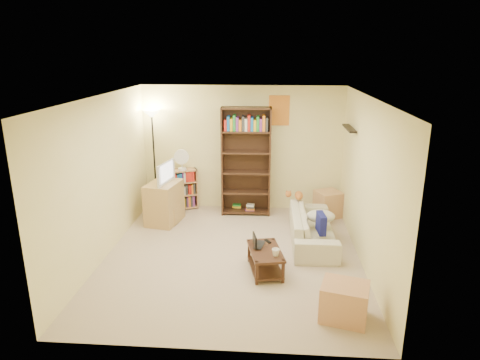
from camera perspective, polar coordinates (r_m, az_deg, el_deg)
The scene contains 19 objects.
room at distance 6.36m, azimuth -1.07°, elevation 3.12°, with size 4.50×4.54×2.52m.
sofa at distance 7.39m, azimuth 9.65°, elevation -6.25°, with size 0.72×1.81×0.53m, color beige.
navy_pillow at distance 6.95m, azimuth 10.76°, elevation -5.68°, with size 0.35×0.10×0.31m, color navy.
cream_blanket at distance 7.37m, azimuth 10.70°, elevation -4.77°, with size 0.49×0.35×0.21m, color beige.
tabby_cat at distance 7.90m, azimuth 7.61°, elevation -2.02°, with size 0.41×0.15×0.14m.
coffee_table at distance 6.38m, azimuth 3.38°, elevation -10.38°, with size 0.59×0.87×0.35m.
laptop at distance 6.41m, azimuth 2.97°, elevation -8.72°, with size 0.26×0.35×0.02m, color black.
laptop_screen at distance 6.36m, azimuth 1.96°, elevation -8.03°, with size 0.01×0.26×0.18m, color white.
mug at distance 6.13m, azimuth 4.77°, elevation -9.60°, with size 0.13×0.13×0.10m, color white.
tv_remote at distance 6.56m, azimuth 3.73°, elevation -8.15°, with size 0.04×0.14×0.02m, color black.
tv_stand at distance 8.18m, azimuth -10.07°, elevation -3.00°, with size 0.52×0.73×0.78m, color tan.
television at distance 8.01m, azimuth -10.29°, elevation 0.99°, with size 0.22×0.70×0.40m, color black.
tall_bookshelf at distance 8.29m, azimuth 0.81°, elevation 2.80°, with size 0.96×0.34×2.12m.
short_bookshelf at distance 8.82m, azimuth -7.86°, elevation -1.25°, with size 0.70×0.50×0.84m.
desk_fan at distance 8.59m, azimuth -7.79°, elevation 2.78°, with size 0.30×0.17×0.43m.
floor_lamp at distance 8.65m, azimuth -11.58°, elevation 6.46°, with size 0.34×0.34×2.04m.
side_table at distance 8.57m, azimuth 11.66°, elevation -3.13°, with size 0.44×0.44×0.51m, color tan.
end_cabinet at distance 5.50m, azimuth 13.74°, elevation -15.48°, with size 0.55×0.46×0.46m, color tan.
book_stacks at distance 8.65m, azimuth 0.56°, elevation -3.76°, with size 0.45×0.25×0.19m.
Camera 1 is at (0.58, -6.14, 3.12)m, focal length 32.00 mm.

